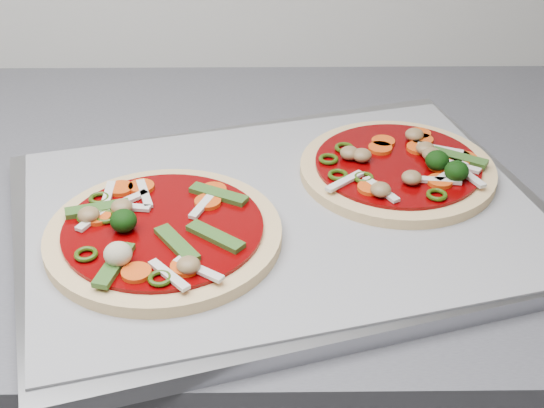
{
  "coord_description": "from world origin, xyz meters",
  "views": [
    {
      "loc": [
        -0.57,
        0.61,
        1.32
      ],
      "look_at": [
        -0.56,
        1.21,
        0.93
      ],
      "focal_mm": 50.0,
      "sensor_mm": 36.0,
      "label": 1
    }
  ],
  "objects": [
    {
      "name": "baking_tray",
      "position": [
        -0.55,
        1.22,
        0.91
      ],
      "size": [
        0.58,
        0.5,
        0.02
      ],
      "primitive_type": "cube",
      "rotation": [
        0.0,
        0.0,
        0.29
      ],
      "color": "#9A9A9F",
      "rests_on": "countertop"
    },
    {
      "name": "parchment",
      "position": [
        -0.55,
        1.22,
        0.92
      ],
      "size": [
        0.55,
        0.46,
        0.0
      ],
      "primitive_type": "cube",
      "rotation": [
        0.0,
        0.0,
        0.25
      ],
      "color": "#9B9BA0",
      "rests_on": "baking_tray"
    },
    {
      "name": "pizza_left",
      "position": [
        -0.66,
        1.16,
        0.93
      ],
      "size": [
        0.27,
        0.27,
        0.04
      ],
      "rotation": [
        0.0,
        0.0,
        0.29
      ],
      "color": "#E0BC80",
      "rests_on": "parchment"
    },
    {
      "name": "pizza_right",
      "position": [
        -0.43,
        1.28,
        0.93
      ],
      "size": [
        0.21,
        0.21,
        0.03
      ],
      "rotation": [
        0.0,
        0.0,
        -0.04
      ],
      "color": "#E0BC80",
      "rests_on": "parchment"
    }
  ]
}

